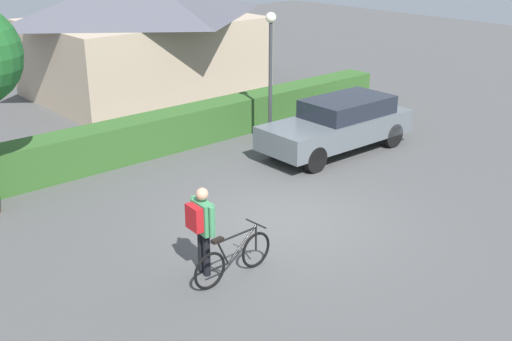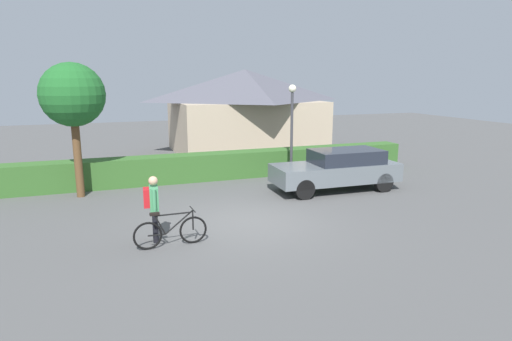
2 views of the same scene
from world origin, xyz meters
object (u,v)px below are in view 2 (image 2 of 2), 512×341
Objects in this scene: bicycle at (171,231)px; street_lamp at (292,119)px; parked_car_near at (338,169)px; tree_kerbside at (72,96)px; person_rider at (153,203)px.

street_lamp is at bearing 42.46° from bicycle.
bicycle is (-6.36, -3.28, -0.40)m from parked_car_near.
bicycle is at bearing -137.54° from street_lamp.
parked_car_near is 2.57× the size of bicycle.
parked_car_near is at bearing -14.17° from tree_kerbside.
parked_car_near is 9.14m from tree_kerbside.
parked_car_near is 1.02× the size of tree_kerbside.
tree_kerbside reaches higher than parked_car_near.
street_lamp is 7.48m from tree_kerbside.
bicycle is 7.40m from street_lamp.
parked_car_near reaches higher than bicycle.
bicycle is 0.48× the size of street_lamp.
bicycle is 6.55m from tree_kerbside.
street_lamp is (-1.11, 1.52, 1.64)m from parked_car_near.
street_lamp is at bearing 37.96° from person_rider.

